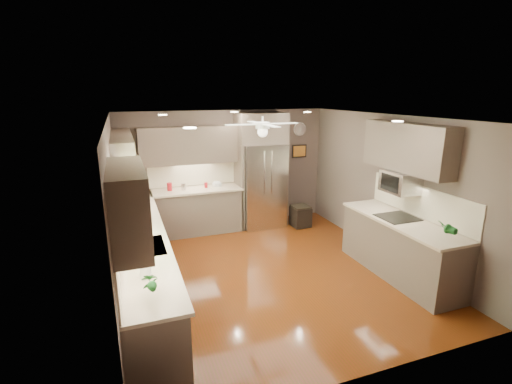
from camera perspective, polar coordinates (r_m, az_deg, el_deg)
floor at (r=6.25m, az=1.92°, el=-12.15°), size 5.00×5.00×0.00m
ceiling at (r=5.57m, az=2.15°, el=11.39°), size 5.00×5.00×0.00m
wall_back at (r=8.09m, az=-4.65°, el=3.56°), size 4.50×0.00×4.50m
wall_front at (r=3.74m, az=16.87°, el=-11.07°), size 4.50×0.00×4.50m
wall_left at (r=5.39m, az=-20.77°, el=-3.28°), size 0.00×5.00×5.00m
wall_right at (r=6.92m, az=19.56°, el=0.77°), size 0.00×5.00×5.00m
canister_a at (r=7.65m, az=-13.16°, el=0.79°), size 0.10×0.10×0.16m
canister_b at (r=7.64m, az=-11.07°, el=0.80°), size 0.09×0.09×0.14m
canister_d at (r=7.75m, az=-7.70°, el=1.08°), size 0.08×0.08×0.11m
soap_bottle at (r=5.39m, az=-18.62°, el=-5.37°), size 0.10×0.10×0.21m
potted_plant_left at (r=3.81m, az=-15.98°, el=-13.16°), size 0.16×0.11×0.30m
potted_plant_right at (r=5.63m, az=27.25°, el=-4.93°), size 0.18×0.15×0.30m
bowl at (r=7.81m, az=-6.00°, el=0.96°), size 0.25×0.25×0.05m
left_run at (r=5.80m, az=-17.11°, el=-9.78°), size 0.65×4.70×1.45m
back_run at (r=7.84m, az=-9.06°, el=-2.73°), size 1.85×0.65×1.45m
uppers at (r=6.09m, az=-6.97°, el=5.65°), size 4.50×4.70×0.95m
window at (r=4.82m, az=-20.75°, el=-1.64°), size 0.05×1.12×0.92m
sink at (r=5.04m, az=-16.76°, el=-8.37°), size 0.50×0.70×0.32m
refrigerator at (r=7.99m, az=0.87°, el=3.03°), size 1.06×0.75×2.45m
right_run at (r=6.38m, az=21.26°, el=-7.83°), size 0.70×2.20×1.45m
microwave at (r=6.32m, az=21.30°, el=1.46°), size 0.43×0.55×0.34m
ceiling_fan at (r=5.86m, az=1.01°, el=9.94°), size 1.18×1.18×0.32m
recessed_lights at (r=5.92m, az=0.30°, el=11.57°), size 2.84×3.14×0.01m
wall_clock at (r=8.58m, az=6.75°, el=9.57°), size 0.30×0.03×0.30m
framed_print at (r=8.64m, az=6.67°, el=6.27°), size 0.36×0.03×0.30m
stool at (r=8.18m, az=6.86°, el=-3.71°), size 0.39×0.39×0.46m
paper_towel at (r=4.16m, az=-16.71°, el=-10.86°), size 0.12×0.12×0.30m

